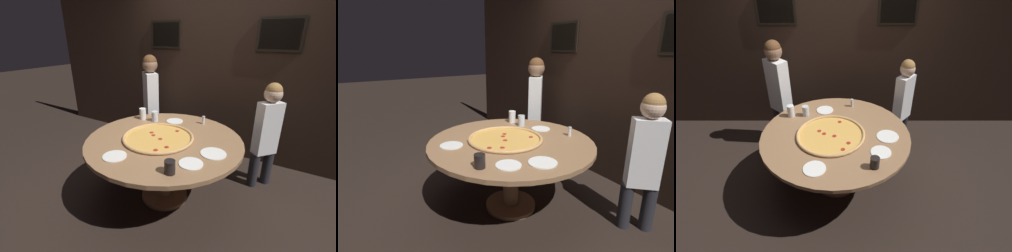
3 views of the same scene
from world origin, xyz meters
The scene contains 14 objects.
ground_plane centered at (0.00, 0.00, 0.00)m, with size 24.00×24.00×0.00m, color black.
back_wall centered at (0.00, 1.41, 1.30)m, with size 6.40×0.08×2.60m.
dining_table centered at (0.00, 0.00, 0.61)m, with size 1.62×1.62×0.74m.
giant_pizza centered at (-0.05, -0.03, 0.75)m, with size 0.75×0.75×0.03m.
drink_cup_beside_pizza centered at (-0.54, 0.36, 0.81)m, with size 0.08×0.08×0.14m, color white.
drink_cup_by_shaker centered at (0.37, -0.52, 0.80)m, with size 0.09×0.09×0.11m, color black.
drink_cup_centre_back centered at (-0.37, 0.38, 0.80)m, with size 0.08×0.08×0.12m, color silver.
white_plate_left_side centered at (-0.18, -0.55, 0.74)m, with size 0.21×0.21×0.01m, color white.
white_plate_beside_cup centered at (-0.15, 0.49, 0.74)m, with size 0.20×0.20×0.01m, color white.
white_plate_near_front centered at (0.56, -0.05, 0.74)m, with size 0.24×0.24×0.01m, color white.
white_plate_far_back centered at (0.46, -0.32, 0.74)m, with size 0.21×0.21×0.01m, color white.
condiment_shaker centered at (0.19, 0.60, 0.79)m, with size 0.04×0.04×0.10m.
diner_side_right centered at (0.89, 0.81, 0.72)m, with size 0.30×0.31×1.28m.
diner_side_left centered at (-0.79, 0.90, 0.84)m, with size 0.37×0.35×1.49m.
Camera 1 is at (1.12, -1.81, 1.74)m, focal length 24.00 mm.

